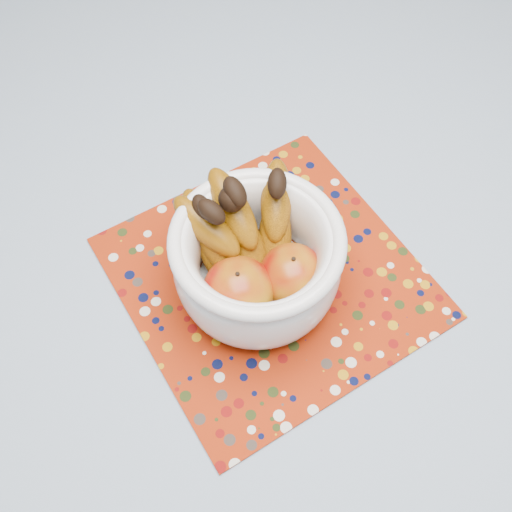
% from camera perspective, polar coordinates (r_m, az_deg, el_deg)
% --- Properties ---
extents(table, '(1.20, 1.20, 0.75)m').
position_cam_1_polar(table, '(0.88, 1.59, -1.64)').
color(table, brown).
rests_on(table, ground).
extents(tablecloth, '(1.32, 1.32, 0.01)m').
position_cam_1_polar(tablecloth, '(0.81, 1.72, 1.20)').
color(tablecloth, slate).
rests_on(tablecloth, table).
extents(placemat, '(0.45, 0.45, 0.00)m').
position_cam_1_polar(placemat, '(0.78, 1.32, -2.03)').
color(placemat, maroon).
rests_on(placemat, tablecloth).
extents(fruit_bowl, '(0.22, 0.22, 0.17)m').
position_cam_1_polar(fruit_bowl, '(0.71, -0.71, 0.52)').
color(fruit_bowl, white).
rests_on(fruit_bowl, placemat).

